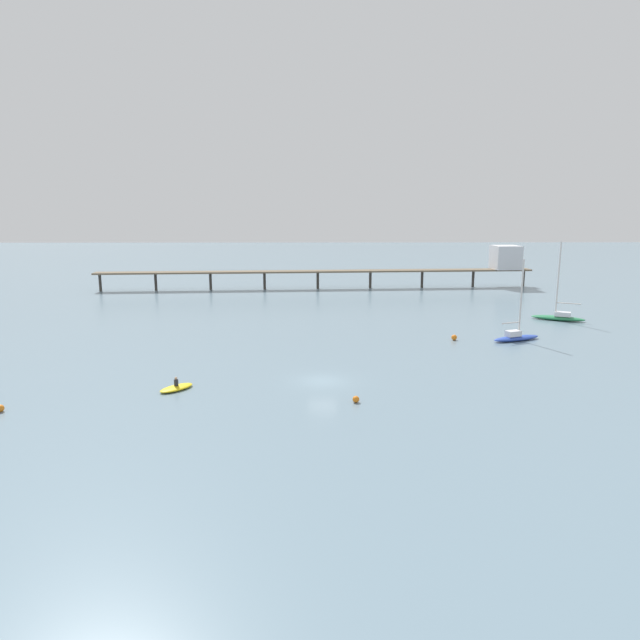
# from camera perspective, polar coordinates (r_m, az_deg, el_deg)

# --- Properties ---
(ground_plane) EXTENTS (400.00, 400.00, 0.00)m
(ground_plane) POSITION_cam_1_polar(r_m,az_deg,el_deg) (51.15, 0.25, -6.12)
(ground_plane) COLOR slate
(pier) EXTENTS (82.17, 9.17, 7.94)m
(pier) POSITION_cam_1_polar(r_m,az_deg,el_deg) (110.99, 10.55, 5.56)
(pier) COLOR brown
(pier) RESTS_ON ground_plane
(sailboat_blue) EXTENTS (6.38, 3.66, 9.45)m
(sailboat_blue) POSITION_cam_1_polar(r_m,az_deg,el_deg) (69.90, 19.00, -1.45)
(sailboat_blue) COLOR #2D4CB7
(sailboat_blue) RESTS_ON ground_plane
(sailboat_green) EXTENTS (6.93, 4.52, 10.72)m
(sailboat_green) POSITION_cam_1_polar(r_m,az_deg,el_deg) (84.41, 22.75, 0.42)
(sailboat_green) COLOR #287F4C
(sailboat_green) RESTS_ON ground_plane
(dinghy_yellow) EXTENTS (3.15, 3.32, 1.14)m
(dinghy_yellow) POSITION_cam_1_polar(r_m,az_deg,el_deg) (50.26, -14.16, -6.56)
(dinghy_yellow) COLOR yellow
(dinghy_yellow) RESTS_ON ground_plane
(mooring_buoy_near) EXTENTS (0.65, 0.65, 0.65)m
(mooring_buoy_near) POSITION_cam_1_polar(r_m,az_deg,el_deg) (68.21, 13.26, -1.71)
(mooring_buoy_near) COLOR orange
(mooring_buoy_near) RESTS_ON ground_plane
(mooring_buoy_outer) EXTENTS (0.56, 0.56, 0.56)m
(mooring_buoy_outer) POSITION_cam_1_polar(r_m,az_deg,el_deg) (49.98, -29.31, -7.70)
(mooring_buoy_outer) COLOR orange
(mooring_buoy_outer) RESTS_ON ground_plane
(mooring_buoy_mid) EXTENTS (0.55, 0.55, 0.55)m
(mooring_buoy_mid) POSITION_cam_1_polar(r_m,az_deg,el_deg) (45.76, 3.61, -7.91)
(mooring_buoy_mid) COLOR orange
(mooring_buoy_mid) RESTS_ON ground_plane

